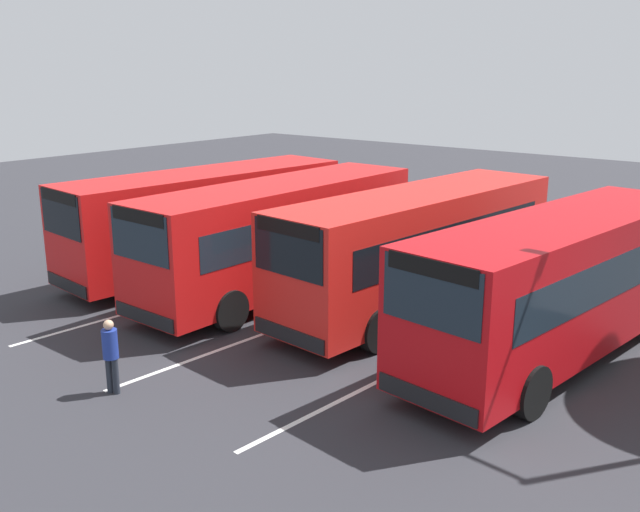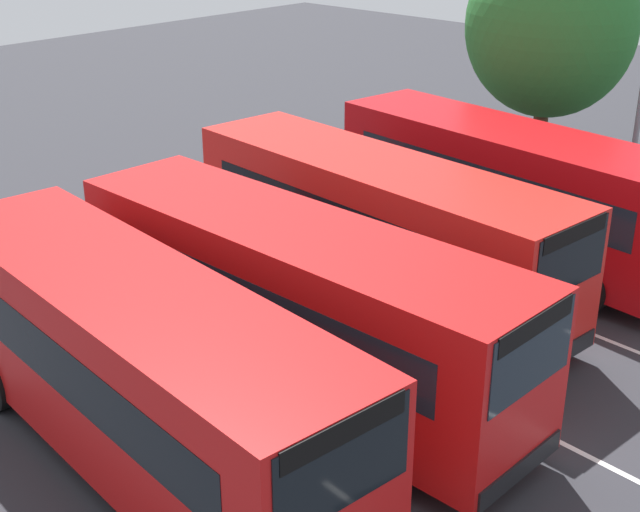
{
  "view_description": "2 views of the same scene",
  "coord_description": "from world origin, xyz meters",
  "px_view_note": "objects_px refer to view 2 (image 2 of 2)",
  "views": [
    {
      "loc": [
        15.43,
        11.36,
        6.55
      ],
      "look_at": [
        0.46,
        -0.72,
        1.36
      ],
      "focal_mm": 39.82,
      "sensor_mm": 36.0,
      "label": 1
    },
    {
      "loc": [
        10.76,
        -12.47,
        9.01
      ],
      "look_at": [
        -0.7,
        -0.2,
        1.71
      ],
      "focal_mm": 49.68,
      "sensor_mm": 36.0,
      "label": 2
    }
  ],
  "objects_px": {
    "bus_far_right": "(513,188)",
    "depot_tree": "(550,26)",
    "bus_far_left": "(137,366)",
    "bus_center_left": "(297,301)",
    "bus_center_right": "(379,226)"
  },
  "relations": [
    {
      "from": "bus_center_left",
      "to": "depot_tree",
      "type": "xyz_separation_m",
      "value": [
        -2.75,
        13.33,
        3.11
      ]
    },
    {
      "from": "bus_far_left",
      "to": "bus_far_right",
      "type": "xyz_separation_m",
      "value": [
        -0.22,
        11.51,
        0.0
      ]
    },
    {
      "from": "bus_center_left",
      "to": "depot_tree",
      "type": "relative_size",
      "value": 1.29
    },
    {
      "from": "bus_center_left",
      "to": "bus_far_left",
      "type": "bearing_deg",
      "value": -93.34
    },
    {
      "from": "bus_center_right",
      "to": "bus_far_right",
      "type": "height_order",
      "value": "same"
    },
    {
      "from": "bus_far_left",
      "to": "bus_center_left",
      "type": "xyz_separation_m",
      "value": [
        0.25,
        3.39,
        0.0
      ]
    },
    {
      "from": "bus_center_right",
      "to": "bus_far_left",
      "type": "bearing_deg",
      "value": -77.03
    },
    {
      "from": "bus_far_right",
      "to": "depot_tree",
      "type": "bearing_deg",
      "value": 120.23
    },
    {
      "from": "bus_center_right",
      "to": "bus_far_right",
      "type": "relative_size",
      "value": 1.0
    },
    {
      "from": "bus_center_left",
      "to": "bus_center_right",
      "type": "bearing_deg",
      "value": 109.03
    },
    {
      "from": "bus_far_left",
      "to": "bus_center_right",
      "type": "height_order",
      "value": "same"
    },
    {
      "from": "bus_far_left",
      "to": "bus_center_right",
      "type": "relative_size",
      "value": 1.0
    },
    {
      "from": "bus_far_left",
      "to": "bus_center_right",
      "type": "xyz_separation_m",
      "value": [
        -1.03,
        7.29,
        0.0
      ]
    },
    {
      "from": "bus_far_left",
      "to": "depot_tree",
      "type": "bearing_deg",
      "value": 104.15
    },
    {
      "from": "bus_far_left",
      "to": "bus_far_right",
      "type": "relative_size",
      "value": 1.0
    }
  ]
}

